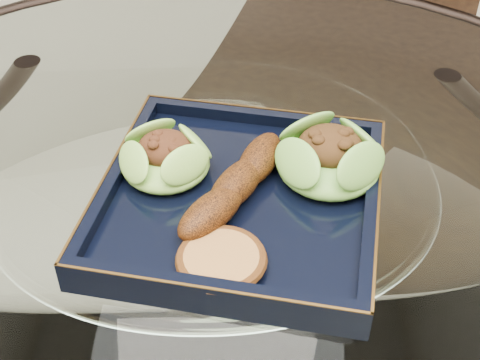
{
  "coord_description": "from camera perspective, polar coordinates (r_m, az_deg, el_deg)",
  "views": [
    {
      "loc": [
        0.06,
        -0.49,
        1.22
      ],
      "look_at": [
        0.03,
        -0.0,
        0.8
      ],
      "focal_mm": 50.0,
      "sensor_mm": 36.0,
      "label": 1
    }
  ],
  "objects": [
    {
      "name": "dining_table",
      "position": [
        0.8,
        -1.85,
        -11.14
      ],
      "size": [
        1.13,
        1.13,
        0.77
      ],
      "color": "white",
      "rests_on": "ground"
    },
    {
      "name": "lettuce_wrap_left",
      "position": [
        0.68,
        -6.37,
        1.72
      ],
      "size": [
        0.11,
        0.11,
        0.03
      ],
      "primitive_type": "ellipsoid",
      "rotation": [
        0.0,
        0.0,
        0.24
      ],
      "color": "#65A830",
      "rests_on": "navy_plate"
    },
    {
      "name": "crumb_patty",
      "position": [
        0.59,
        -1.6,
        -6.91
      ],
      "size": [
        0.09,
        0.09,
        0.01
      ],
      "primitive_type": "cylinder",
      "rotation": [
        0.0,
        0.0,
        0.38
      ],
      "color": "#AF773A",
      "rests_on": "navy_plate"
    },
    {
      "name": "roasted_plantain",
      "position": [
        0.65,
        -0.31,
        -0.37
      ],
      "size": [
        0.11,
        0.17,
        0.03
      ],
      "primitive_type": "ellipsoid",
      "rotation": [
        0.0,
        0.0,
        1.1
      ],
      "color": "#5A2909",
      "rests_on": "navy_plate"
    },
    {
      "name": "dining_chair",
      "position": [
        1.23,
        8.76,
        5.63
      ],
      "size": [
        0.49,
        0.49,
        0.94
      ],
      "rotation": [
        0.0,
        0.0,
        -0.22
      ],
      "color": "black",
      "rests_on": "ground"
    },
    {
      "name": "navy_plate",
      "position": [
        0.67,
        0.0,
        -1.97
      ],
      "size": [
        0.3,
        0.3,
        0.02
      ],
      "primitive_type": "cube",
      "rotation": [
        0.0,
        0.0,
        -0.13
      ],
      "color": "black",
      "rests_on": "dining_table"
    },
    {
      "name": "lettuce_wrap_right",
      "position": [
        0.68,
        7.61,
        1.71
      ],
      "size": [
        0.13,
        0.13,
        0.04
      ],
      "primitive_type": "ellipsoid",
      "rotation": [
        0.0,
        0.0,
        0.25
      ],
      "color": "#5AA530",
      "rests_on": "navy_plate"
    }
  ]
}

